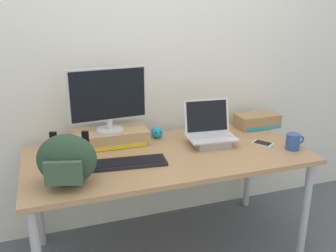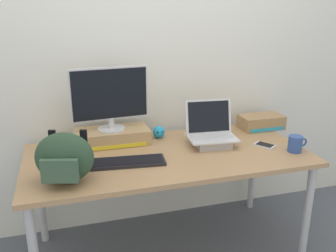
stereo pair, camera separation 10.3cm
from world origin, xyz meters
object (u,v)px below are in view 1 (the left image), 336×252
messenger_backpack (67,160)px  coffee_mug (293,142)px  toner_box_yellow (110,137)px  toner_box_cyan (257,121)px  external_keyboard (129,163)px  desktop_monitor (108,98)px  open_laptop (210,136)px  cell_phone (263,144)px  plush_toy (157,132)px

messenger_backpack → coffee_mug: size_ratio=2.62×
toner_box_yellow → messenger_backpack: size_ratio=1.44×
coffee_mug → toner_box_cyan: coffee_mug is taller
messenger_backpack → toner_box_cyan: (1.44, 0.50, -0.09)m
external_keyboard → messenger_backpack: 0.40m
desktop_monitor → open_laptop: size_ratio=1.53×
external_keyboard → toner_box_cyan: toner_box_cyan is taller
messenger_backpack → cell_phone: 1.29m
coffee_mug → plush_toy: 0.91m
messenger_backpack → cell_phone: size_ratio=2.25×
desktop_monitor → cell_phone: (0.96, -0.34, -0.31)m
cell_phone → coffee_mug: bearing=-79.8°
open_laptop → plush_toy: (-0.30, 0.23, -0.02)m
open_laptop → cell_phone: size_ratio=2.20×
cell_phone → toner_box_cyan: bearing=30.3°
desktop_monitor → external_keyboard: bearing=-88.8°
desktop_monitor → toner_box_cyan: bearing=-4.9°
desktop_monitor → messenger_backpack: desktop_monitor is taller
external_keyboard → toner_box_cyan: 1.15m
external_keyboard → cell_phone: bearing=7.5°
desktop_monitor → cell_phone: desktop_monitor is taller
external_keyboard → desktop_monitor: bearing=102.2°
desktop_monitor → toner_box_cyan: (1.13, 0.00, -0.27)m
toner_box_yellow → messenger_backpack: (-0.31, -0.50, 0.09)m
open_laptop → coffee_mug: size_ratio=2.56×
external_keyboard → messenger_backpack: messenger_backpack is taller
plush_toy → coffee_mug: bearing=-32.7°
toner_box_yellow → coffee_mug: (1.10, -0.47, 0.00)m
external_keyboard → plush_toy: bearing=58.4°
toner_box_yellow → open_laptop: (0.63, -0.21, 0.01)m
desktop_monitor → coffee_mug: bearing=-28.4°
desktop_monitor → open_laptop: bearing=-23.4°
toner_box_yellow → toner_box_cyan: bearing=0.1°
coffee_mug → toner_box_cyan: bearing=86.4°
desktop_monitor → plush_toy: (0.33, 0.02, -0.27)m
open_laptop → external_keyboard: open_laptop is taller
coffee_mug → messenger_backpack: bearing=-179.0°
toner_box_cyan → coffee_mug: bearing=-93.6°
external_keyboard → messenger_backpack: (-0.35, -0.14, 0.12)m
plush_toy → toner_box_yellow: bearing=-177.1°
toner_box_yellow → cell_phone: 1.02m
open_laptop → messenger_backpack: size_ratio=0.98×
cell_phone → toner_box_cyan: 0.38m
desktop_monitor → coffee_mug: size_ratio=3.93×
messenger_backpack → coffee_mug: 1.41m
cell_phone → plush_toy: size_ratio=1.82×
coffee_mug → plush_toy: size_ratio=1.56×
external_keyboard → cell_phone: size_ratio=2.97×
toner_box_yellow → plush_toy: bearing=2.9°
desktop_monitor → messenger_backpack: bearing=-127.3°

